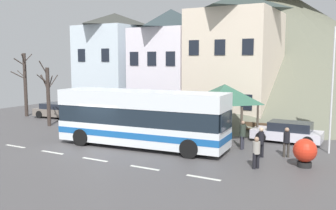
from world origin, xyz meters
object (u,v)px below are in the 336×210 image
at_px(townhouse_01, 171,64).
at_px(bare_tree_00, 25,83).
at_px(flagpole, 334,81).
at_px(parked_car_02, 129,117).
at_px(pedestrian_00, 261,141).
at_px(pedestrian_01, 243,133).
at_px(pedestrian_03, 287,140).
at_px(pedestrian_02, 256,151).
at_px(harbour_buoy, 305,151).
at_px(bus_shelter, 225,94).
at_px(public_bench, 255,129).
at_px(townhouse_02, 236,59).
at_px(hilltop_castle, 267,39).
at_px(transit_bus, 141,119).
at_px(bare_tree_01, 48,95).
at_px(parked_car_01, 288,132).
at_px(parked_car_00, 59,111).
at_px(townhouse_00, 116,64).

xyz_separation_m(townhouse_01, bare_tree_00, (-11.75, -5.57, -1.69)).
bearing_deg(flagpole, parked_car_02, 172.33).
distance_m(parked_car_02, pedestrian_00, 12.48).
distance_m(pedestrian_01, pedestrian_03, 2.58).
distance_m(pedestrian_01, pedestrian_02, 3.74).
xyz_separation_m(pedestrian_03, harbour_buoy, (1.14, -1.40, -0.17)).
xyz_separation_m(bus_shelter, public_bench, (1.26, 2.45, -2.48)).
height_order(townhouse_02, hilltop_castle, hilltop_castle).
distance_m(public_bench, harbour_buoy, 7.32).
distance_m(townhouse_02, public_bench, 7.03).
relative_size(parked_car_02, pedestrian_00, 2.93).
relative_size(transit_bus, pedestrian_03, 6.54).
bearing_deg(pedestrian_01, bare_tree_01, 179.64).
distance_m(parked_car_01, bare_tree_00, 22.82).
distance_m(bus_shelter, bare_tree_01, 13.70).
bearing_deg(hilltop_castle, parked_car_01, -71.87).
relative_size(pedestrian_01, bare_tree_01, 0.33).
bearing_deg(townhouse_01, pedestrian_02, -46.76).
distance_m(townhouse_01, parked_car_01, 12.69).
bearing_deg(parked_car_00, flagpole, -11.12).
bearing_deg(parked_car_01, townhouse_01, -24.80).
bearing_deg(parked_car_02, bus_shelter, 160.20).
height_order(pedestrian_00, pedestrian_03, pedestrian_00).
relative_size(parked_car_02, bare_tree_00, 0.83).
height_order(bus_shelter, parked_car_01, bus_shelter).
distance_m(bus_shelter, harbour_buoy, 6.84).
xyz_separation_m(pedestrian_02, bare_tree_00, (-22.57, 5.93, 2.13)).
bearing_deg(flagpole, pedestrian_00, -139.52).
bearing_deg(transit_bus, townhouse_02, 75.44).
height_order(townhouse_00, transit_bus, townhouse_00).
relative_size(townhouse_02, parked_car_02, 2.19).
bearing_deg(public_bench, transit_bus, -126.98).
height_order(hilltop_castle, public_bench, hilltop_castle).
relative_size(townhouse_02, flagpole, 1.50).
bearing_deg(pedestrian_03, hilltop_castle, 106.99).
xyz_separation_m(public_bench, harbour_buoy, (4.13, -6.04, 0.28)).
bearing_deg(pedestrian_02, bare_tree_01, 168.68).
bearing_deg(pedestrian_03, bus_shelter, 152.76).
bearing_deg(hilltop_castle, parked_car_02, -104.04).
relative_size(bus_shelter, pedestrian_02, 2.39).
distance_m(transit_bus, parked_car_00, 13.59).
xyz_separation_m(transit_bus, harbour_buoy, (8.95, 0.37, -0.90)).
height_order(flagpole, bare_tree_00, flagpole).
bearing_deg(pedestrian_03, harbour_buoy, -50.98).
relative_size(bus_shelter, parked_car_02, 0.78).
height_order(parked_car_00, bare_tree_01, bare_tree_01).
bearing_deg(hilltop_castle, townhouse_02, -84.13).
height_order(parked_car_00, bare_tree_00, bare_tree_00).
bearing_deg(flagpole, parked_car_00, 174.83).
xyz_separation_m(hilltop_castle, pedestrian_00, (6.40, -25.39, -6.59)).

